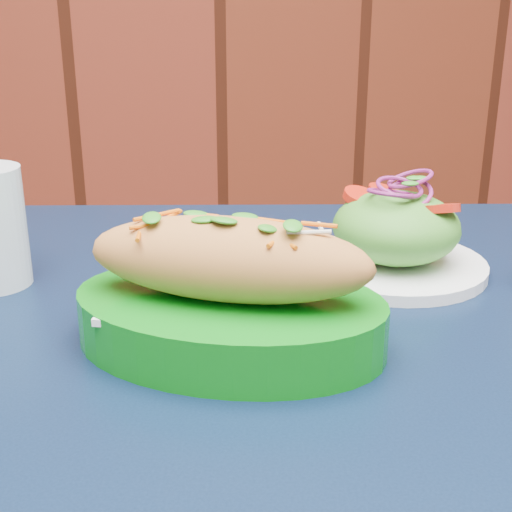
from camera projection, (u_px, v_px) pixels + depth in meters
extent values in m
cube|color=black|center=(283.00, 347.00, 0.62)|extent=(0.91, 0.91, 0.03)
cylinder|color=black|center=(47.00, 471.00, 1.06)|extent=(0.04, 0.04, 0.72)
cylinder|color=black|center=(489.00, 468.00, 1.06)|extent=(0.04, 0.04, 0.72)
cube|color=white|center=(229.00, 301.00, 0.58)|extent=(0.22, 0.16, 0.01)
ellipsoid|color=#D28142|center=(229.00, 259.00, 0.57)|extent=(0.25, 0.16, 0.07)
cylinder|color=white|center=(393.00, 265.00, 0.75)|extent=(0.19, 0.19, 0.01)
ellipsoid|color=#4C992D|center=(396.00, 227.00, 0.74)|extent=(0.13, 0.13, 0.07)
cylinder|color=red|center=(441.00, 204.00, 0.71)|extent=(0.04, 0.04, 0.01)
cylinder|color=red|center=(361.00, 193.00, 0.75)|extent=(0.04, 0.04, 0.01)
cylinder|color=red|center=(386.00, 188.00, 0.76)|extent=(0.04, 0.04, 0.01)
torus|color=#871D6B|center=(399.00, 189.00, 0.72)|extent=(0.05, 0.05, 0.00)
torus|color=#871D6B|center=(399.00, 185.00, 0.72)|extent=(0.05, 0.05, 0.00)
torus|color=#871D6B|center=(399.00, 181.00, 0.72)|extent=(0.05, 0.05, 0.00)
torus|color=#871D6B|center=(400.00, 177.00, 0.72)|extent=(0.05, 0.05, 0.00)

